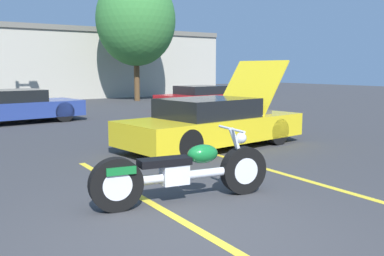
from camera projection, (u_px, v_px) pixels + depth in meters
ground_plane at (189, 238)px, 4.61m from camera, size 80.00×80.00×0.00m
parking_stripe_middle at (141, 197)px, 6.09m from camera, size 0.12×5.26×0.01m
parking_stripe_back at (280, 173)px, 7.52m from camera, size 0.12×5.26×0.01m
tree_background at (136, 20)px, 24.28m from camera, size 4.52×4.52×7.20m
motorcycle at (183, 172)px, 5.84m from camera, size 2.59×0.74×0.99m
show_car_hood_open at (214, 123)px, 9.96m from camera, size 4.75×2.39×2.03m
parked_car_left_row at (17, 106)px, 14.60m from camera, size 4.34×2.50×1.13m
parked_car_right_row at (203, 98)px, 19.47m from camera, size 4.52×2.22×1.08m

